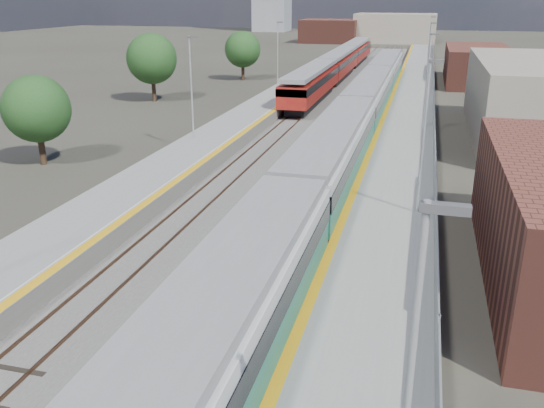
% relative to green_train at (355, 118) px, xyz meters
% --- Properties ---
extents(ground, '(320.00, 320.00, 0.00)m').
position_rel_green_train_xyz_m(ground, '(-1.50, 12.12, -2.38)').
color(ground, '#47443A').
rests_on(ground, ground).
extents(ballast_bed, '(10.50, 155.00, 0.06)m').
position_rel_green_train_xyz_m(ballast_bed, '(-3.75, 14.62, -2.35)').
color(ballast_bed, '#565451').
rests_on(ballast_bed, ground).
extents(tracks, '(8.96, 160.00, 0.17)m').
position_rel_green_train_xyz_m(tracks, '(-3.15, 16.30, -2.27)').
color(tracks, '#4C3323').
rests_on(tracks, ground).
extents(platform_right, '(4.70, 155.00, 8.52)m').
position_rel_green_train_xyz_m(platform_right, '(3.78, 14.61, -1.85)').
color(platform_right, slate).
rests_on(platform_right, ground).
extents(platform_left, '(4.30, 155.00, 8.52)m').
position_rel_green_train_xyz_m(platform_left, '(-10.55, 14.61, -1.86)').
color(platform_left, slate).
rests_on(platform_left, ground).
extents(green_train, '(3.07, 85.39, 3.38)m').
position_rel_green_train_xyz_m(green_train, '(0.00, 0.00, 0.00)').
color(green_train, black).
rests_on(green_train, ground).
extents(red_train, '(3.00, 60.72, 3.78)m').
position_rel_green_train_xyz_m(red_train, '(-7.00, 38.96, -0.14)').
color(red_train, black).
rests_on(red_train, ground).
extents(tree_a, '(4.60, 4.60, 6.23)m').
position_rel_green_train_xyz_m(tree_a, '(-20.63, -9.95, 1.54)').
color(tree_a, '#382619').
rests_on(tree_a, ground).
extents(tree_b, '(5.51, 5.51, 7.47)m').
position_rel_green_train_xyz_m(tree_b, '(-24.37, 15.67, 2.32)').
color(tree_b, '#382619').
rests_on(tree_b, ground).
extents(tree_c, '(4.97, 4.97, 6.73)m').
position_rel_green_train_xyz_m(tree_c, '(-19.89, 34.71, 1.85)').
color(tree_c, '#382619').
rests_on(tree_c, ground).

